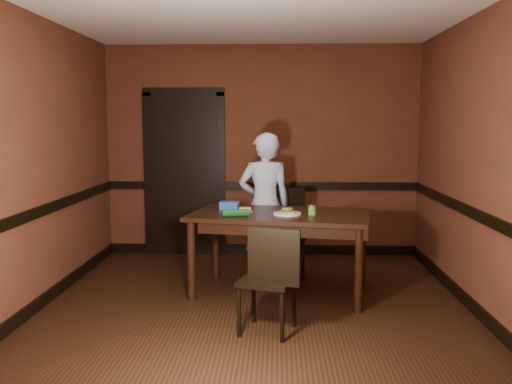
# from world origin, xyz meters

# --- Properties ---
(floor) EXTENTS (4.00, 4.50, 0.01)m
(floor) POSITION_xyz_m (0.00, 0.00, 0.00)
(floor) COLOR black
(floor) RESTS_ON ground
(ceiling) EXTENTS (4.00, 4.50, 0.01)m
(ceiling) POSITION_xyz_m (0.00, 0.00, 2.70)
(ceiling) COLOR white
(ceiling) RESTS_ON ground
(wall_back) EXTENTS (4.00, 0.02, 2.70)m
(wall_back) POSITION_xyz_m (0.00, 2.25, 1.35)
(wall_back) COLOR #55291A
(wall_back) RESTS_ON ground
(wall_front) EXTENTS (4.00, 0.02, 2.70)m
(wall_front) POSITION_xyz_m (0.00, -2.25, 1.35)
(wall_front) COLOR #55291A
(wall_front) RESTS_ON ground
(wall_left) EXTENTS (0.02, 4.50, 2.70)m
(wall_left) POSITION_xyz_m (-2.00, 0.00, 1.35)
(wall_left) COLOR #55291A
(wall_left) RESTS_ON ground
(wall_right) EXTENTS (0.02, 4.50, 2.70)m
(wall_right) POSITION_xyz_m (2.00, 0.00, 1.35)
(wall_right) COLOR #55291A
(wall_right) RESTS_ON ground
(dado_back) EXTENTS (4.00, 0.03, 0.10)m
(dado_back) POSITION_xyz_m (0.00, 2.23, 0.90)
(dado_back) COLOR black
(dado_back) RESTS_ON ground
(dado_left) EXTENTS (0.03, 4.50, 0.10)m
(dado_left) POSITION_xyz_m (-1.99, 0.00, 0.90)
(dado_left) COLOR black
(dado_left) RESTS_ON ground
(dado_right) EXTENTS (0.03, 4.50, 0.10)m
(dado_right) POSITION_xyz_m (1.99, 0.00, 0.90)
(dado_right) COLOR black
(dado_right) RESTS_ON ground
(baseboard_back) EXTENTS (4.00, 0.03, 0.12)m
(baseboard_back) POSITION_xyz_m (0.00, 2.23, 0.06)
(baseboard_back) COLOR black
(baseboard_back) RESTS_ON ground
(baseboard_left) EXTENTS (0.03, 4.50, 0.12)m
(baseboard_left) POSITION_xyz_m (-1.99, 0.00, 0.06)
(baseboard_left) COLOR black
(baseboard_left) RESTS_ON ground
(baseboard_right) EXTENTS (0.03, 4.50, 0.12)m
(baseboard_right) POSITION_xyz_m (1.99, 0.00, 0.06)
(baseboard_right) COLOR black
(baseboard_right) RESTS_ON ground
(door) EXTENTS (1.05, 0.07, 2.20)m
(door) POSITION_xyz_m (-1.00, 2.22, 1.09)
(door) COLOR black
(door) RESTS_ON ground
(dining_table) EXTENTS (1.90, 1.29, 0.82)m
(dining_table) POSITION_xyz_m (0.24, 0.51, 0.41)
(dining_table) COLOR black
(dining_table) RESTS_ON floor
(chair_far) EXTENTS (0.54, 0.54, 0.97)m
(chair_far) POSITION_xyz_m (0.25, 1.17, 0.49)
(chair_far) COLOR black
(chair_far) RESTS_ON floor
(chair_near) EXTENTS (0.52, 0.52, 0.90)m
(chair_near) POSITION_xyz_m (0.13, -0.57, 0.45)
(chair_near) COLOR black
(chair_near) RESTS_ON floor
(person) EXTENTS (0.65, 0.49, 1.61)m
(person) POSITION_xyz_m (0.07, 1.20, 0.80)
(person) COLOR silver
(person) RESTS_ON floor
(sandwich_plate) EXTENTS (0.28, 0.28, 0.07)m
(sandwich_plate) POSITION_xyz_m (0.30, 0.41, 0.84)
(sandwich_plate) COLOR white
(sandwich_plate) RESTS_ON dining_table
(sauce_jar) EXTENTS (0.08, 0.08, 0.09)m
(sauce_jar) POSITION_xyz_m (0.55, 0.40, 0.87)
(sauce_jar) COLOR #53903A
(sauce_jar) RESTS_ON dining_table
(cheese_saucer) EXTENTS (0.15, 0.15, 0.05)m
(cheese_saucer) POSITION_xyz_m (-0.12, 0.54, 0.84)
(cheese_saucer) COLOR white
(cheese_saucer) RESTS_ON dining_table
(food_tub) EXTENTS (0.21, 0.15, 0.08)m
(food_tub) POSITION_xyz_m (-0.29, 0.70, 0.86)
(food_tub) COLOR blue
(food_tub) RESTS_ON dining_table
(wrapped_veg) EXTENTS (0.27, 0.13, 0.07)m
(wrapped_veg) POSITION_xyz_m (-0.19, 0.27, 0.86)
(wrapped_veg) COLOR #124A1E
(wrapped_veg) RESTS_ON dining_table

